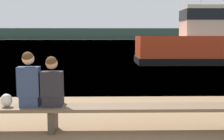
% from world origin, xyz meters
% --- Properties ---
extents(water_surface, '(240.00, 240.00, 0.00)m').
position_xyz_m(water_surface, '(0.00, 126.05, 0.00)').
color(water_surface, '#426B8E').
rests_on(water_surface, ground).
extents(far_shoreline, '(600.00, 12.00, 7.32)m').
position_xyz_m(far_shoreline, '(0.00, 191.29, 3.66)').
color(far_shoreline, '#2D3D2D').
rests_on(far_shoreline, ground).
extents(bench_main, '(7.74, 0.55, 0.50)m').
position_xyz_m(bench_main, '(-1.01, 2.89, 0.41)').
color(bench_main, brown).
rests_on(bench_main, ground).
extents(person_left, '(0.41, 0.43, 1.07)m').
position_xyz_m(person_left, '(-1.45, 2.90, 0.97)').
color(person_left, navy).
rests_on(person_left, bench_main).
extents(person_right, '(0.41, 0.43, 0.98)m').
position_xyz_m(person_right, '(-1.01, 2.91, 0.93)').
color(person_right, black).
rests_on(person_right, bench_main).
extents(shopping_bag, '(0.22, 0.16, 0.25)m').
position_xyz_m(shopping_bag, '(-1.89, 2.88, 0.63)').
color(shopping_bag, beige).
rests_on(shopping_bag, bench_main).
extents(tugboat_red, '(8.38, 3.59, 6.04)m').
position_xyz_m(tugboat_red, '(6.35, 16.71, 1.23)').
color(tugboat_red, red).
rests_on(tugboat_red, water_surface).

